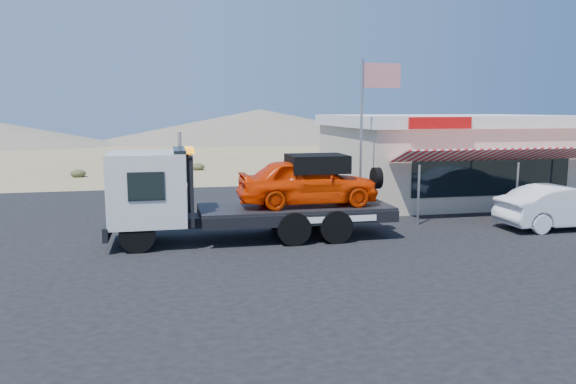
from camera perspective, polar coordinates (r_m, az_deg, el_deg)
The scene contains 7 objects.
ground at distance 16.02m, azimuth -3.28°, elevation -6.78°, with size 120.00×120.00×0.00m, color #8F7651.
asphalt_lot at distance 19.26m, azimuth 1.18°, elevation -4.14°, with size 32.00×24.00×0.02m, color black.
tow_truck at distance 18.04m, azimuth -4.41°, elevation 0.15°, with size 8.95×2.66×2.99m.
white_sedan at distance 22.01m, azimuth 26.19°, elevation -1.38°, with size 1.62×4.63×1.53m, color silver.
jerky_store at distance 27.57m, azimuth 15.63°, elevation 3.51°, with size 10.40×9.97×3.90m.
flagpole at distance 21.10m, azimuth 8.07°, elevation 7.16°, with size 1.55×0.10×6.00m.
distant_hills at distance 70.83m, azimuth -18.47°, elevation 6.11°, with size 126.00×48.00×4.20m.
Camera 1 is at (-2.43, -15.27, 4.19)m, focal length 35.00 mm.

